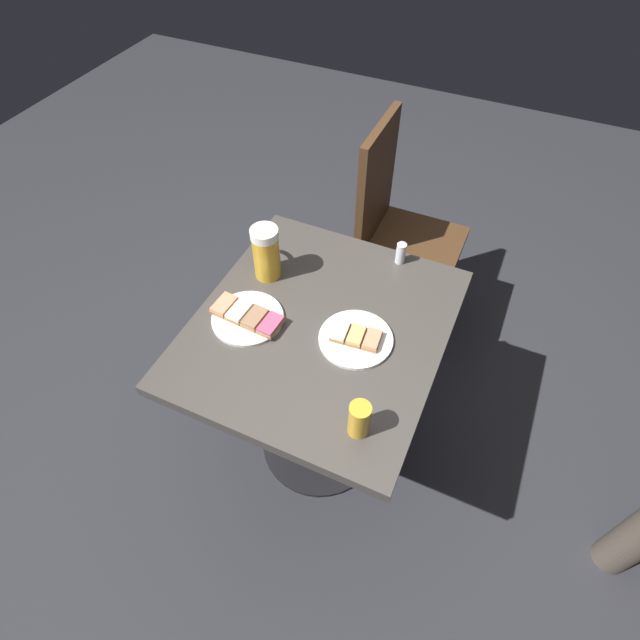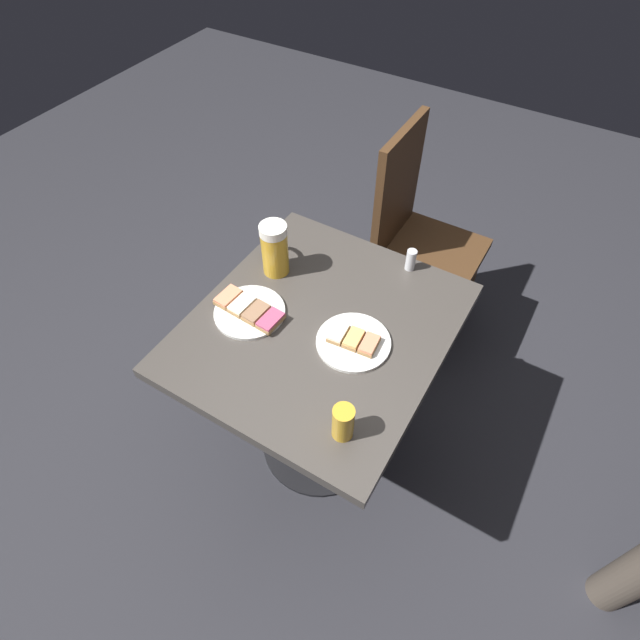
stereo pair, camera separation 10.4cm
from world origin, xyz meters
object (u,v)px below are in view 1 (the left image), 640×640
Objects in this scene: beer_glass_small at (359,419)px; salt_shaker at (401,253)px; plate_far at (247,317)px; cafe_chair at (396,227)px; plate_near at (356,338)px; beer_mug at (265,252)px.

beer_glass_small is 1.43× the size of salt_shaker.
salt_shaker is (-0.32, -0.40, 0.02)m from plate_far.
cafe_chair is at bearing -104.29° from plate_far.
plate_far is at bearing -14.54° from cafe_chair.
plate_near and plate_far have the same top height.
beer_glass_small is (-0.41, 0.19, 0.04)m from plate_far.
beer_glass_small reaches higher than salt_shaker.
plate_near is at bearing -66.98° from beer_glass_small.
plate_near is 0.31m from plate_far.
plate_far is at bearing 52.05° from salt_shaker.
plate_far is (0.31, 0.06, 0.00)m from plate_near.
beer_glass_small is 0.11× the size of cafe_chair.
plate_far is at bearing 10.51° from plate_near.
cafe_chair reaches higher than plate_near.
beer_mug is 0.18× the size of cafe_chair.
salt_shaker is 0.08× the size of cafe_chair.
beer_mug reaches higher than plate_near.
salt_shaker is (0.10, -0.60, -0.02)m from beer_glass_small.
plate_near is 2.02× the size of beer_glass_small.
beer_mug is 0.42m from salt_shaker.
cafe_chair reaches higher than beer_mug.
cafe_chair is at bearing -72.68° from salt_shaker.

